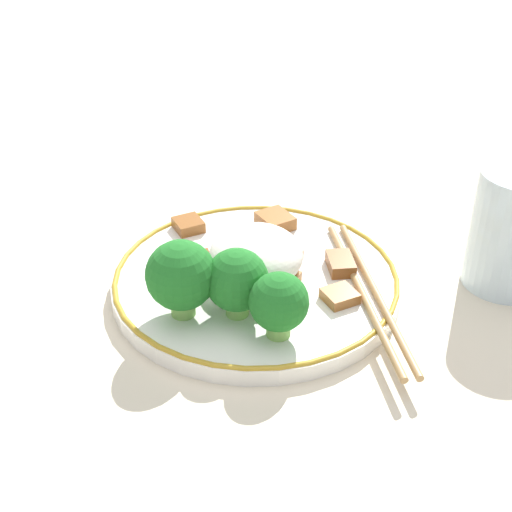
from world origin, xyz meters
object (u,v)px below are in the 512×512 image
(broccoli_back_center, at_px, (237,281))
(chopsticks, at_px, (369,293))
(broccoli_back_left, at_px, (181,276))
(broccoli_back_right, at_px, (279,303))
(plate, at_px, (256,280))

(broccoli_back_center, distance_m, chopsticks, 0.12)
(broccoli_back_left, relative_size, chopsticks, 0.31)
(broccoli_back_left, height_order, broccoli_back_right, broccoli_back_left)
(broccoli_back_left, bearing_deg, broccoli_back_center, 172.16)
(broccoli_back_left, relative_size, broccoli_back_right, 1.21)
(broccoli_back_left, relative_size, broccoli_back_center, 1.12)
(broccoli_back_left, xyz_separation_m, broccoli_back_right, (-0.07, 0.04, -0.01))
(broccoli_back_right, bearing_deg, plate, -85.72)
(broccoli_back_right, height_order, chopsticks, broccoli_back_right)
(broccoli_back_left, bearing_deg, chopsticks, -178.39)
(plate, xyz_separation_m, broccoli_back_left, (0.07, 0.05, 0.04))
(broccoli_back_left, xyz_separation_m, broccoli_back_center, (-0.04, 0.01, -0.00))
(broccoli_back_right, bearing_deg, broccoli_back_center, -47.03)
(plate, distance_m, broccoli_back_right, 0.09)
(plate, xyz_separation_m, broccoli_back_right, (-0.01, 0.08, 0.04))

